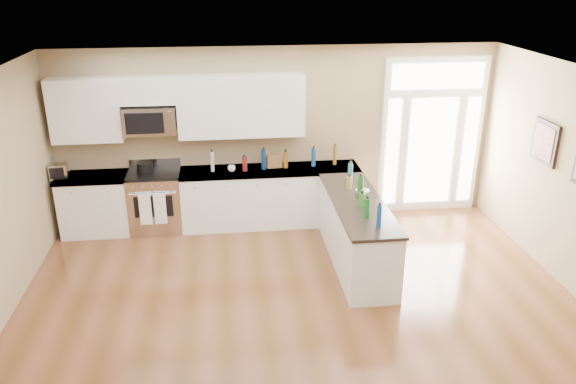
{
  "coord_description": "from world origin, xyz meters",
  "views": [
    {
      "loc": [
        -0.84,
        -4.64,
        3.92
      ],
      "look_at": [
        -0.06,
        2.0,
        1.22
      ],
      "focal_mm": 35.0,
      "sensor_mm": 36.0,
      "label": 1
    }
  ],
  "objects_px": {
    "stockpot": "(145,167)",
    "toaster_oven": "(59,171)",
    "peninsula_cabinet": "(356,234)",
    "kitchen_range": "(156,201)"
  },
  "relations": [
    {
      "from": "stockpot",
      "to": "toaster_oven",
      "type": "xyz_separation_m",
      "value": [
        -1.27,
        -0.04,
        0.01
      ]
    },
    {
      "from": "peninsula_cabinet",
      "to": "kitchen_range",
      "type": "distance_m",
      "value": 3.23
    },
    {
      "from": "toaster_oven",
      "to": "peninsula_cabinet",
      "type": "bearing_deg",
      "value": -25.88
    },
    {
      "from": "peninsula_cabinet",
      "to": "toaster_oven",
      "type": "xyz_separation_m",
      "value": [
        -4.28,
        1.41,
        0.62
      ]
    },
    {
      "from": "kitchen_range",
      "to": "stockpot",
      "type": "height_order",
      "value": "stockpot"
    },
    {
      "from": "kitchen_range",
      "to": "stockpot",
      "type": "distance_m",
      "value": 0.58
    },
    {
      "from": "kitchen_range",
      "to": "stockpot",
      "type": "xyz_separation_m",
      "value": [
        -0.12,
        0.01,
        0.56
      ]
    },
    {
      "from": "kitchen_range",
      "to": "toaster_oven",
      "type": "relative_size",
      "value": 4.17
    },
    {
      "from": "stockpot",
      "to": "peninsula_cabinet",
      "type": "bearing_deg",
      "value": -25.8
    },
    {
      "from": "peninsula_cabinet",
      "to": "toaster_oven",
      "type": "relative_size",
      "value": 8.96
    }
  ]
}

